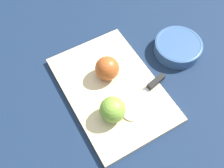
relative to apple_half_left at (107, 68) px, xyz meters
The scene contains 7 objects.
ground_plane 0.07m from the apple_half_left, 21.16° to the right, with size 4.00×4.00×0.00m, color #14233D.
cutting_board 0.07m from the apple_half_left, 21.16° to the right, with size 0.44×0.34×0.02m.
apple_half_left is the anchor object (origin of this frame).
apple_half_right 0.14m from the apple_half_left, 32.54° to the right, with size 0.07×0.07×0.07m.
knife 0.15m from the apple_half_left, 35.48° to the left, with size 0.02×0.16×0.02m.
apple_slice 0.15m from the apple_half_left, 11.02° to the right, with size 0.05×0.05×0.01m.
bowl 0.26m from the apple_half_left, 75.38° to the left, with size 0.16×0.16×0.04m.
Camera 1 is at (0.32, -0.26, 0.71)m, focal length 42.00 mm.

